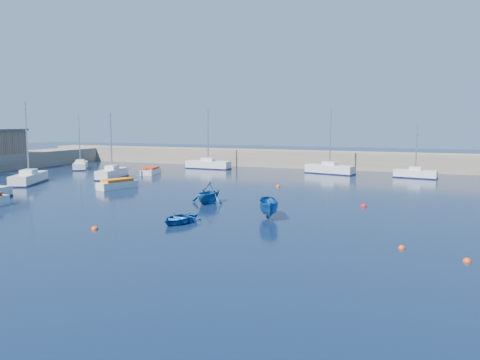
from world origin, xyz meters
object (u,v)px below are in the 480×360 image
at_px(sailboat_5, 208,164).
at_px(dinghy_left, 208,193).
at_px(sailboat_2, 29,178).
at_px(motorboat_2, 151,171).
at_px(sailboat_4, 80,165).
at_px(sailboat_3, 112,173).
at_px(sailboat_7, 415,174).
at_px(sailboat_6, 330,169).
at_px(dinghy_right, 269,208).
at_px(motorboat_1, 117,184).
at_px(dinghy_center, 179,218).

bearing_deg(sailboat_5, dinghy_left, -152.47).
xyz_separation_m(sailboat_2, sailboat_5, (11.60, 23.58, 0.02)).
bearing_deg(motorboat_2, sailboat_4, 156.39).
bearing_deg(sailboat_3, sailboat_7, 10.65).
distance_m(sailboat_5, motorboat_2, 10.52).
relative_size(sailboat_6, dinghy_right, 2.41).
height_order(sailboat_2, sailboat_5, sailboat_2).
bearing_deg(sailboat_5, motorboat_1, -177.00).
bearing_deg(sailboat_2, motorboat_1, -24.41).
relative_size(sailboat_5, dinghy_right, 2.46).
bearing_deg(sailboat_5, sailboat_2, 155.51).
height_order(sailboat_6, sailboat_7, sailboat_6).
relative_size(sailboat_4, motorboat_1, 1.82).
bearing_deg(sailboat_3, dinghy_center, -55.57).
bearing_deg(sailboat_7, motorboat_1, 137.02).
xyz_separation_m(sailboat_4, dinghy_center, (32.94, -28.31, -0.22)).
distance_m(sailboat_7, motorboat_2, 34.86).
distance_m(sailboat_2, dinghy_center, 29.49).
xyz_separation_m(sailboat_3, dinghy_left, (19.30, -12.04, 0.28)).
relative_size(motorboat_1, dinghy_center, 1.41).
relative_size(sailboat_3, dinghy_left, 2.34).
distance_m(motorboat_1, dinghy_right, 21.60).
relative_size(sailboat_4, sailboat_6, 0.92).
bearing_deg(sailboat_4, dinghy_center, -77.47).
distance_m(sailboat_6, dinghy_left, 28.08).
bearing_deg(dinghy_left, sailboat_4, 155.84).
height_order(motorboat_1, motorboat_2, motorboat_1).
distance_m(sailboat_3, dinghy_left, 22.74).
distance_m(motorboat_2, dinghy_left, 25.23).
height_order(dinghy_center, dinghy_right, dinghy_right).
distance_m(sailboat_4, dinghy_right, 45.15).
distance_m(sailboat_3, sailboat_6, 29.01).
bearing_deg(sailboat_4, sailboat_6, -25.27).
relative_size(sailboat_3, sailboat_6, 0.92).
height_order(sailboat_3, dinghy_right, sailboat_3).
bearing_deg(sailboat_6, sailboat_2, 142.22).
height_order(sailboat_3, dinghy_center, sailboat_3).
bearing_deg(sailboat_6, dinghy_left, -176.04).
bearing_deg(motorboat_2, dinghy_center, -69.21).
height_order(sailboat_5, dinghy_left, sailboat_5).
height_order(sailboat_5, dinghy_right, sailboat_5).
relative_size(motorboat_2, dinghy_right, 1.29).
bearing_deg(dinghy_right, sailboat_2, 143.97).
bearing_deg(sailboat_5, sailboat_6, -89.09).
height_order(sailboat_4, sailboat_6, sailboat_6).
bearing_deg(sailboat_2, sailboat_7, 2.63).
xyz_separation_m(sailboat_4, dinghy_left, (31.28, -20.14, 0.37)).
bearing_deg(sailboat_3, motorboat_1, -61.34).
bearing_deg(sailboat_2, motorboat_2, 35.69).
distance_m(sailboat_4, sailboat_6, 37.23).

